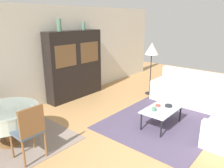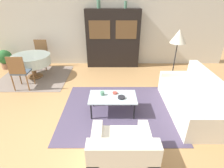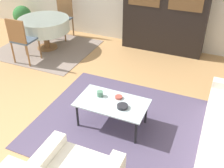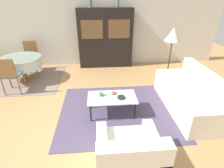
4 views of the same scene
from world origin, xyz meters
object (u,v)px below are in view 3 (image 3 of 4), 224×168
(dining_chair_far, at_px, (63,15))
(bowl, at_px, (122,106))
(display_cabinet, at_px, (165,8))
(potted_plant, at_px, (23,17))
(bowl_small, at_px, (119,97))
(cup, at_px, (100,94))
(coffee_table, at_px, (112,104))
(dining_chair_near, at_px, (21,38))
(dining_table, at_px, (44,25))

(dining_chair_far, distance_m, bowl, 3.92)
(display_cabinet, xyz_separation_m, bowl, (0.17, -3.01, -0.56))
(bowl, height_order, potted_plant, potted_plant)
(potted_plant, bearing_deg, bowl_small, -33.16)
(dining_chair_far, distance_m, potted_plant, 1.34)
(display_cabinet, xyz_separation_m, cup, (-0.25, -2.88, -0.54))
(bowl, distance_m, bowl_small, 0.24)
(bowl_small, bearing_deg, display_cabinet, 90.75)
(coffee_table, relative_size, bowl_small, 9.41)
(coffee_table, height_order, dining_chair_near, dining_chair_near)
(dining_table, xyz_separation_m, bowl_small, (2.61, -1.79, -0.15))
(dining_chair_near, bearing_deg, bowl_small, -20.64)
(dining_chair_near, height_order, bowl, dining_chair_near)
(dining_table, height_order, cup, dining_table)
(cup, height_order, bowl, cup)
(dining_table, height_order, dining_chair_near, dining_chair_near)
(coffee_table, height_order, dining_table, dining_table)
(cup, bearing_deg, coffee_table, -17.34)
(display_cabinet, relative_size, cup, 21.77)
(display_cabinet, xyz_separation_m, bowl_small, (0.04, -2.82, -0.56))
(display_cabinet, distance_m, bowl, 3.07)
(display_cabinet, bearing_deg, cup, -94.90)
(display_cabinet, xyz_separation_m, dining_chair_near, (-2.58, -1.83, -0.43))
(coffee_table, bearing_deg, dining_chair_far, 133.15)
(dining_chair_far, bearing_deg, dining_chair_near, 90.00)
(coffee_table, relative_size, bowl, 6.59)
(dining_chair_near, bearing_deg, dining_table, 90.00)
(display_cabinet, xyz_separation_m, dining_chair_far, (-2.58, -0.22, -0.43))
(dining_chair_near, distance_m, bowl, 2.99)
(potted_plant, bearing_deg, coffee_table, -34.85)
(bowl, bearing_deg, bowl_small, 125.36)
(dining_chair_far, bearing_deg, cup, 131.22)
(display_cabinet, relative_size, bowl_small, 18.04)
(cup, distance_m, bowl_small, 0.29)
(coffee_table, bearing_deg, dining_chair_near, 156.43)
(dining_table, bearing_deg, bowl, -35.82)
(bowl_small, distance_m, potted_plant, 4.71)
(bowl, bearing_deg, dining_chair_near, 156.83)
(display_cabinet, height_order, cup, display_cabinet)
(bowl_small, xyz_separation_m, potted_plant, (-3.94, 2.57, -0.08))
(coffee_table, bearing_deg, bowl, -17.64)
(bowl, relative_size, bowl_small, 1.43)
(coffee_table, height_order, bowl, bowl)
(bowl, relative_size, potted_plant, 0.24)
(dining_table, relative_size, dining_chair_far, 1.17)
(display_cabinet, relative_size, bowl, 12.62)
(display_cabinet, distance_m, dining_chair_near, 3.19)
(dining_chair_near, bearing_deg, potted_plant, 129.83)
(display_cabinet, bearing_deg, potted_plant, -176.40)
(dining_chair_near, relative_size, bowl_small, 8.95)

